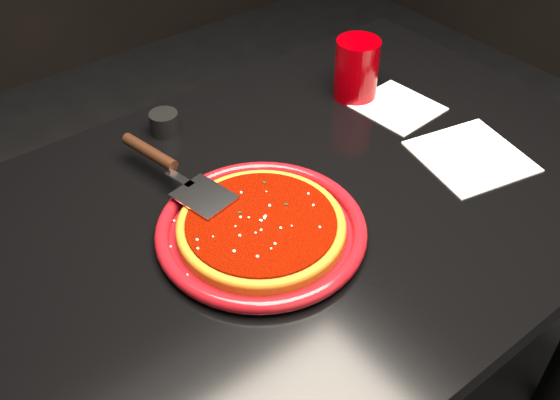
{
  "coord_description": "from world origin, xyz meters",
  "views": [
    {
      "loc": [
        -0.5,
        -0.6,
        1.43
      ],
      "look_at": [
        -0.04,
        -0.0,
        0.77
      ],
      "focal_mm": 40.0,
      "sensor_mm": 36.0,
      "label": 1
    }
  ],
  "objects_px": {
    "ramekin": "(164,123)",
    "plate": "(261,230)",
    "table": "(295,335)",
    "pizza_server": "(176,170)",
    "cup": "(356,69)"
  },
  "relations": [
    {
      "from": "cup",
      "to": "ramekin",
      "type": "distance_m",
      "value": 0.39
    },
    {
      "from": "table",
      "to": "cup",
      "type": "height_order",
      "value": "cup"
    },
    {
      "from": "cup",
      "to": "ramekin",
      "type": "height_order",
      "value": "cup"
    },
    {
      "from": "plate",
      "to": "cup",
      "type": "relative_size",
      "value": 2.68
    },
    {
      "from": "table",
      "to": "cup",
      "type": "bearing_deg",
      "value": 31.32
    },
    {
      "from": "ramekin",
      "to": "plate",
      "type": "bearing_deg",
      "value": -94.06
    },
    {
      "from": "pizza_server",
      "to": "cup",
      "type": "xyz_separation_m",
      "value": [
        0.44,
        0.04,
        0.02
      ]
    },
    {
      "from": "table",
      "to": "ramekin",
      "type": "bearing_deg",
      "value": 104.44
    },
    {
      "from": "table",
      "to": "pizza_server",
      "type": "bearing_deg",
      "value": 135.96
    },
    {
      "from": "table",
      "to": "ramekin",
      "type": "height_order",
      "value": "ramekin"
    },
    {
      "from": "plate",
      "to": "cup",
      "type": "bearing_deg",
      "value": 28.18
    },
    {
      "from": "pizza_server",
      "to": "plate",
      "type": "bearing_deg",
      "value": -86.99
    },
    {
      "from": "cup",
      "to": "ramekin",
      "type": "xyz_separation_m",
      "value": [
        -0.37,
        0.12,
        -0.04
      ]
    },
    {
      "from": "table",
      "to": "plate",
      "type": "relative_size",
      "value": 3.67
    },
    {
      "from": "table",
      "to": "plate",
      "type": "height_order",
      "value": "plate"
    }
  ]
}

